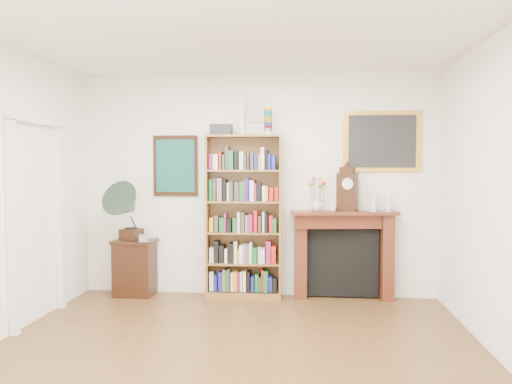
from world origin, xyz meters
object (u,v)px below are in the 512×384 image
at_px(fireplace, 343,247).
at_px(bottle_left, 374,202).
at_px(teacup, 333,209).
at_px(gramophone, 128,207).
at_px(mantel_clock, 347,190).
at_px(side_cabinet, 135,268).
at_px(flower_vase, 317,204).
at_px(bottle_right, 389,203).
at_px(bookshelf, 244,207).
at_px(cd_stack, 144,238).

height_order(fireplace, bottle_left, bottle_left).
distance_m(teacup, bottle_left, 0.50).
relative_size(gramophone, mantel_clock, 1.40).
relative_size(side_cabinet, gramophone, 0.94).
bearing_deg(flower_vase, teacup, -10.50).
height_order(fireplace, bottle_right, bottle_right).
distance_m(bookshelf, mantel_clock, 1.29).
xyz_separation_m(fireplace, bottle_left, (0.36, -0.07, 0.57)).
bearing_deg(mantel_clock, fireplace, 144.57).
relative_size(bookshelf, mantel_clock, 4.32).
distance_m(cd_stack, teacup, 2.36).
bearing_deg(bookshelf, bottle_right, -1.57).
bearing_deg(fireplace, mantel_clock, -64.49).
height_order(bookshelf, mantel_clock, bookshelf).
xyz_separation_m(bookshelf, bottle_left, (1.59, 0.02, 0.08)).
height_order(gramophone, cd_stack, gramophone).
xyz_separation_m(mantel_clock, bottle_right, (0.51, 0.03, -0.16)).
distance_m(fireplace, bottle_right, 0.77).
bearing_deg(flower_vase, cd_stack, -176.09).
height_order(fireplace, mantel_clock, mantel_clock).
bearing_deg(cd_stack, bottle_left, 3.17).
xyz_separation_m(bookshelf, cd_stack, (-1.24, -0.13, -0.38)).
xyz_separation_m(gramophone, bottle_right, (3.21, 0.19, 0.06)).
height_order(flower_vase, bottle_left, bottle_left).
height_order(cd_stack, bottle_left, bottle_left).
height_order(teacup, bottle_right, bottle_right).
relative_size(bookshelf, bottle_right, 11.68).
bearing_deg(bookshelf, mantel_clock, -2.05).
bearing_deg(fireplace, bottle_right, -8.79).
height_order(side_cabinet, fireplace, fireplace).
bearing_deg(bookshelf, teacup, -4.77).
bearing_deg(gramophone, mantel_clock, 15.56).
bearing_deg(bottle_right, teacup, -172.94).
relative_size(gramophone, bottle_left, 3.15).
height_order(gramophone, mantel_clock, mantel_clock).
bearing_deg(teacup, gramophone, -177.62).
distance_m(side_cabinet, flower_vase, 2.44).
height_order(cd_stack, bottle_right, bottle_right).
bearing_deg(teacup, fireplace, 39.59).
distance_m(mantel_clock, flower_vase, 0.41).
height_order(mantel_clock, teacup, mantel_clock).
xyz_separation_m(side_cabinet, bottle_right, (3.17, 0.08, 0.84)).
xyz_separation_m(teacup, bottle_right, (0.68, 0.08, 0.07)).
bearing_deg(gramophone, bookshelf, 17.28).
bearing_deg(bottle_right, gramophone, -176.63).
height_order(side_cabinet, mantel_clock, mantel_clock).
distance_m(mantel_clock, teacup, 0.29).
height_order(cd_stack, teacup, teacup).
bearing_deg(bottle_left, teacup, -174.62).
xyz_separation_m(fireplace, mantel_clock, (0.04, -0.06, 0.72)).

